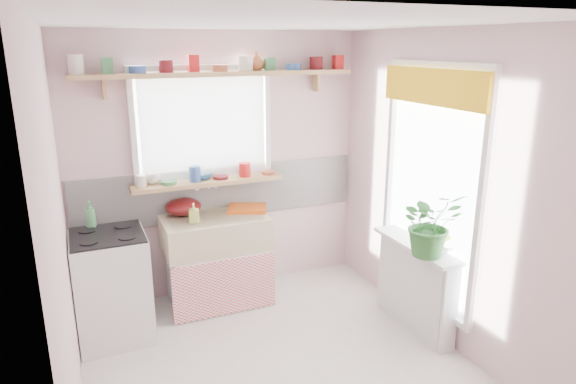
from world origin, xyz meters
name	(u,v)px	position (x,y,z in m)	size (l,w,h in m)	color
room	(316,164)	(0.66, 0.86, 1.37)	(3.20, 3.20, 3.20)	silver
sink_unit	(217,260)	(-0.15, 1.29, 0.43)	(0.95, 0.65, 1.11)	white
cooker	(112,286)	(-1.10, 1.05, 0.46)	(0.58, 0.58, 0.93)	white
radiator_ledge	(416,284)	(1.30, 0.20, 0.40)	(0.22, 0.95, 0.78)	white
windowsill	(208,182)	(-0.15, 1.48, 1.14)	(1.40, 0.22, 0.04)	tan
pine_shelf	(220,74)	(0.00, 1.47, 2.12)	(2.52, 0.24, 0.04)	tan
shelf_crockery	(220,65)	(0.00, 1.47, 2.20)	(2.47, 0.11, 0.12)	silver
sill_crockery	(203,175)	(-0.20, 1.48, 1.21)	(1.35, 0.11, 0.12)	silver
dish_tray	(247,208)	(0.19, 1.38, 0.87)	(0.36, 0.27, 0.04)	#E45C14
colander	(184,207)	(-0.39, 1.50, 0.92)	(0.33, 0.33, 0.15)	#5A0F11
jade_plant	(431,223)	(1.21, -0.03, 1.04)	(0.48, 0.41, 0.53)	#2A6829
fruit_bowl	(434,248)	(1.29, 0.00, 0.81)	(0.28, 0.28, 0.07)	silver
herb_pot	(438,239)	(1.33, 0.00, 0.88)	(0.11, 0.07, 0.20)	#305C25
soap_bottle_sink	(194,213)	(-0.35, 1.24, 0.94)	(0.08, 0.08, 0.18)	#CFE465
sill_cup	(153,179)	(-0.64, 1.54, 1.21)	(0.12, 0.12, 0.09)	beige
sill_bowl	(202,176)	(-0.19, 1.54, 1.19)	(0.18, 0.18, 0.06)	teal
shelf_vase	(256,61)	(0.36, 1.53, 2.22)	(0.16, 0.16, 0.16)	#AC5E35
cooker_bottle	(90,214)	(-1.20, 1.27, 1.03)	(0.09, 0.09, 0.23)	#468D50
fruit	(434,241)	(1.29, 0.00, 0.87)	(0.20, 0.14, 0.10)	orange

